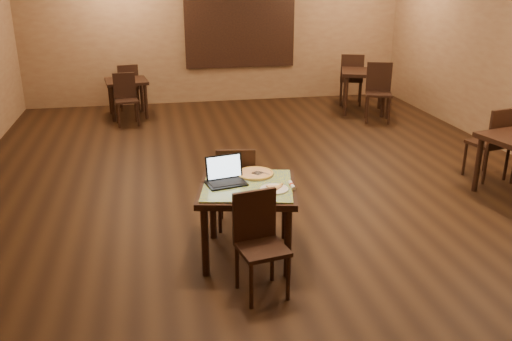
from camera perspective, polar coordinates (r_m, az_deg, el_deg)
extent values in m
plane|color=black|center=(7.30, 0.98, -1.29)|extent=(10.00, 10.00, 0.00)
cube|color=olive|center=(11.78, -4.19, 14.46)|extent=(8.00, 0.02, 3.00)
cube|color=#275990|center=(11.82, -1.69, 14.76)|extent=(2.20, 0.04, 1.50)
cube|color=black|center=(11.80, -1.67, 14.75)|extent=(2.34, 0.02, 1.64)
cylinder|color=black|center=(5.03, -5.39, -7.40)|extent=(0.07, 0.07, 0.71)
cylinder|color=black|center=(5.71, -4.56, -3.86)|extent=(0.07, 0.07, 0.71)
cylinder|color=black|center=(5.00, 3.37, -7.50)|extent=(0.07, 0.07, 0.71)
cylinder|color=black|center=(5.68, 3.10, -3.93)|extent=(0.07, 0.07, 0.71)
cube|color=black|center=(5.19, -0.89, -1.94)|extent=(1.09, 1.09, 0.06)
cube|color=#174798|center=(5.18, -0.89, -1.58)|extent=(1.00, 1.00, 0.02)
cylinder|color=black|center=(4.61, -0.51, -12.10)|extent=(0.04, 0.04, 0.43)
cylinder|color=black|center=(4.88, -2.00, -10.11)|extent=(0.04, 0.04, 0.43)
cylinder|color=black|center=(4.73, 3.40, -11.24)|extent=(0.04, 0.04, 0.43)
cylinder|color=black|center=(5.00, 1.71, -9.37)|extent=(0.04, 0.04, 0.43)
cube|color=black|center=(4.69, 0.66, -8.25)|extent=(0.47, 0.47, 0.04)
cube|color=black|center=(4.72, -0.17, -4.67)|extent=(0.40, 0.11, 0.45)
cylinder|color=black|center=(6.18, -0.39, -3.19)|extent=(0.04, 0.04, 0.44)
cylinder|color=black|center=(5.86, -0.35, -4.57)|extent=(0.04, 0.04, 0.44)
cylinder|color=black|center=(6.19, -3.66, -3.21)|extent=(0.04, 0.04, 0.44)
cylinder|color=black|center=(5.87, -3.81, -4.58)|extent=(0.04, 0.04, 0.44)
cube|color=black|center=(5.93, -2.08, -1.75)|extent=(0.48, 0.48, 0.04)
cube|color=black|center=(5.66, -2.14, -0.06)|extent=(0.41, 0.11, 0.47)
cube|color=black|center=(5.19, -3.17, -1.35)|extent=(0.41, 0.32, 0.02)
cube|color=black|center=(5.26, -3.39, 0.37)|extent=(0.37, 0.13, 0.24)
cube|color=silver|center=(5.26, -3.38, 0.38)|extent=(0.34, 0.11, 0.21)
cylinder|color=white|center=(5.05, 1.93, -1.98)|extent=(0.27, 0.27, 0.01)
cylinder|color=silver|center=(5.41, -0.10, -0.45)|extent=(0.36, 0.36, 0.01)
cylinder|color=beige|center=(5.41, -0.10, -0.32)|extent=(0.36, 0.36, 0.02)
torus|color=gold|center=(5.41, -0.10, -0.28)|extent=(0.37, 0.37, 0.02)
cube|color=silver|center=(5.39, 0.15, -0.28)|extent=(0.21, 0.23, 0.01)
cylinder|color=white|center=(5.12, 3.79, -1.55)|extent=(0.04, 0.18, 0.04)
cylinder|color=#B03415|center=(5.12, 3.79, -1.55)|extent=(0.04, 0.03, 0.04)
cylinder|color=black|center=(10.78, 9.44, 7.74)|extent=(0.08, 0.08, 0.79)
cylinder|color=black|center=(11.47, 9.39, 8.50)|extent=(0.08, 0.08, 0.79)
cylinder|color=black|center=(10.82, 13.24, 7.53)|extent=(0.08, 0.08, 0.79)
cylinder|color=black|center=(11.51, 12.97, 8.30)|extent=(0.08, 0.08, 0.79)
cube|color=black|center=(11.06, 11.40, 10.09)|extent=(1.13, 1.13, 0.07)
cylinder|color=black|center=(10.31, 11.62, 6.21)|extent=(0.04, 0.04, 0.50)
cylinder|color=black|center=(10.70, 11.52, 6.72)|extent=(0.04, 0.04, 0.50)
cylinder|color=black|center=(10.35, 13.85, 6.08)|extent=(0.04, 0.04, 0.50)
cylinder|color=black|center=(10.73, 13.66, 6.60)|extent=(0.04, 0.04, 0.50)
cube|color=black|center=(10.46, 12.78, 7.86)|extent=(0.59, 0.59, 0.04)
cube|color=black|center=(10.61, 12.82, 9.62)|extent=(0.46, 0.20, 0.53)
cylinder|color=black|center=(12.03, 10.85, 8.25)|extent=(0.04, 0.04, 0.50)
cylinder|color=black|center=(11.64, 10.92, 7.84)|extent=(0.04, 0.04, 0.50)
cylinder|color=black|center=(12.02, 8.92, 8.35)|extent=(0.04, 0.04, 0.50)
cylinder|color=black|center=(11.63, 8.93, 7.95)|extent=(0.04, 0.04, 0.50)
cube|color=black|center=(11.77, 9.99, 9.40)|extent=(0.59, 0.59, 0.04)
cube|color=black|center=(11.51, 10.10, 10.62)|extent=(0.46, 0.20, 0.53)
cylinder|color=black|center=(10.58, -14.83, 6.80)|extent=(0.07, 0.07, 0.68)
cylinder|color=black|center=(11.18, -15.08, 7.48)|extent=(0.07, 0.07, 0.68)
cylinder|color=black|center=(10.63, -11.51, 7.14)|extent=(0.07, 0.07, 0.68)
cylinder|color=black|center=(11.23, -11.93, 7.80)|extent=(0.07, 0.07, 0.68)
cube|color=black|center=(10.83, -13.49, 9.12)|extent=(0.86, 0.86, 0.06)
cylinder|color=black|center=(10.14, -14.25, 5.56)|extent=(0.04, 0.04, 0.43)
cylinder|color=black|center=(10.47, -14.41, 6.01)|extent=(0.04, 0.04, 0.43)
cylinder|color=black|center=(10.17, -12.30, 5.76)|extent=(0.04, 0.04, 0.43)
cylinder|color=black|center=(10.50, -12.53, 6.20)|extent=(0.04, 0.04, 0.43)
cube|color=black|center=(10.27, -13.48, 7.16)|extent=(0.45, 0.45, 0.04)
cube|color=black|center=(10.39, -13.69, 8.71)|extent=(0.41, 0.09, 0.46)
cylinder|color=black|center=(11.72, -12.45, 7.64)|extent=(0.04, 0.04, 0.43)
cylinder|color=black|center=(11.38, -12.25, 7.29)|extent=(0.04, 0.04, 0.43)
cylinder|color=black|center=(11.69, -14.15, 7.48)|extent=(0.04, 0.04, 0.43)
cylinder|color=black|center=(11.35, -13.99, 7.12)|extent=(0.04, 0.04, 0.43)
cube|color=black|center=(11.49, -13.30, 8.53)|extent=(0.45, 0.45, 0.04)
cube|color=black|center=(11.26, -13.31, 9.60)|extent=(0.41, 0.09, 0.46)
cylinder|color=black|center=(7.46, 22.32, 0.65)|extent=(0.07, 0.07, 0.74)
cylinder|color=black|center=(8.30, 22.99, 1.46)|extent=(0.04, 0.04, 0.47)
cylinder|color=black|center=(8.06, 24.85, 0.65)|extent=(0.04, 0.04, 0.47)
cylinder|color=black|center=(8.04, 21.11, 1.15)|extent=(0.04, 0.04, 0.47)
cylinder|color=black|center=(7.80, 22.97, 0.30)|extent=(0.04, 0.04, 0.47)
cube|color=black|center=(7.97, 23.23, 2.63)|extent=(0.52, 0.52, 0.04)
cube|color=black|center=(7.78, 24.53, 4.11)|extent=(0.44, 0.13, 0.50)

